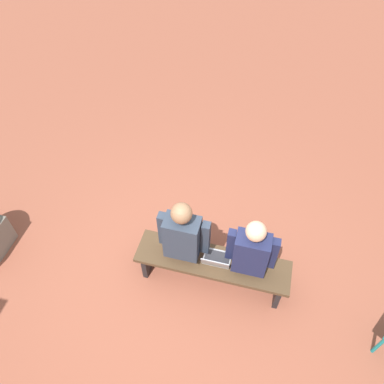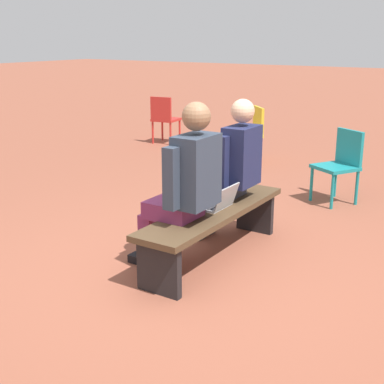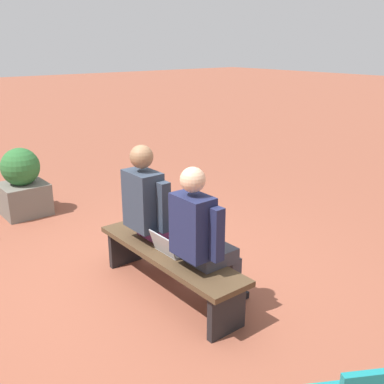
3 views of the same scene
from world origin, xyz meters
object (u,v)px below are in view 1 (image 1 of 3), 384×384
at_px(bench, 212,265).
at_px(person_adult, 185,235).
at_px(person_student, 251,251).
at_px(laptop, 216,260).

bearing_deg(bench, person_adult, -11.55).
bearing_deg(person_student, laptop, 12.40).
relative_size(bench, person_student, 1.34).
bearing_deg(laptop, person_student, -167.60).
xyz_separation_m(bench, laptop, (-0.04, 0.01, 0.15)).
xyz_separation_m(person_student, person_adult, (0.75, -0.00, 0.02)).
bearing_deg(person_adult, bench, 168.45).
xyz_separation_m(person_student, laptop, (0.36, 0.08, -0.22)).
height_order(person_student, laptop, person_student).
relative_size(person_adult, laptop, 4.37).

